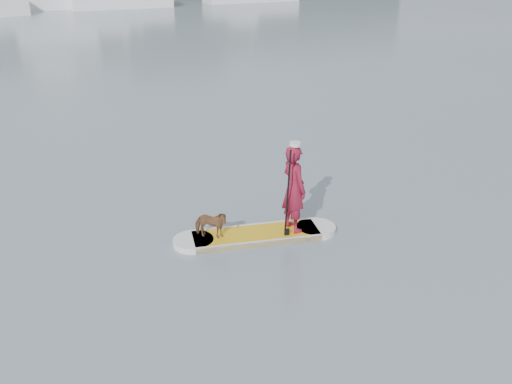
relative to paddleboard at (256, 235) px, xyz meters
name	(u,v)px	position (x,y,z in m)	size (l,w,h in m)	color
ground	(171,357)	(-2.65, -2.65, -0.06)	(140.00, 140.00, 0.00)	slate
paddleboard	(256,235)	(0.00, 0.00, 0.00)	(3.23, 1.38, 0.12)	gold
paddler	(294,189)	(0.74, -0.18, 0.94)	(0.64, 0.42, 1.76)	maroon
white_cap	(295,144)	(0.74, -0.18, 1.86)	(0.22, 0.22, 0.07)	silver
dog	(211,224)	(-0.87, 0.21, 0.34)	(0.31, 0.67, 0.57)	brown
paddle	(287,204)	(0.49, -0.36, 0.74)	(0.10, 0.30, 2.00)	black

